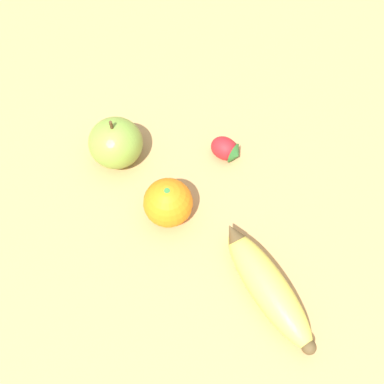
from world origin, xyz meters
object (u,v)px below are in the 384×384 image
orange (168,203)px  strawberry (226,149)px  banana (267,286)px  apple (116,143)px

orange → strawberry: size_ratio=1.19×
banana → strawberry: size_ratio=3.32×
strawberry → banana: bearing=-44.3°
apple → banana: bearing=-68.4°
banana → orange: orange is taller
banana → strawberry: (0.04, 0.21, -0.01)m
strawberry → apple: (-0.15, 0.06, 0.02)m
orange → apple: apple is taller
orange → apple: 0.12m
strawberry → apple: bearing=-145.3°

